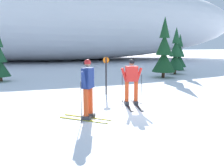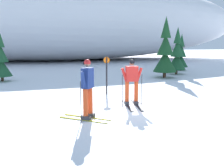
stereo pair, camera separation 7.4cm
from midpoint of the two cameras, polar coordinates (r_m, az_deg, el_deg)
The scene contains 9 objects.
ground_plane at distance 8.58m, azimuth 6.92°, elevation -6.25°, with size 120.00×120.00×0.00m, color white.
skier_navy_jacket at distance 7.48m, azimuth -5.39°, elevation -0.98°, with size 1.53×1.29×1.84m.
skier_red_jacket at distance 9.18m, azimuth 4.82°, elevation 0.64°, with size 0.83×1.74×1.72m.
pine_tree_far_left at distance 16.13m, azimuth -24.11°, elevation 5.12°, with size 1.20×1.20×3.11m.
pine_tree_center_left at distance 16.69m, azimuth 12.30°, elevation 7.12°, with size 1.54×1.54×3.98m.
pine_tree_center_right at distance 18.76m, azimuth 14.87°, elevation 6.56°, with size 1.32×1.32×3.42m.
pine_tree_far_right at distance 21.28m, azimuth 15.73°, elevation 6.39°, with size 1.16×1.16×3.01m.
snow_ridge_background at distance 33.08m, azimuth -12.80°, elevation 14.00°, with size 50.90×20.84×9.95m, color white.
trail_marker_post at distance 11.01m, azimuth -1.05°, elevation 2.40°, with size 0.28×0.07×1.69m.
Camera 2 is at (-3.09, -7.65, 2.35)m, focal length 39.66 mm.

